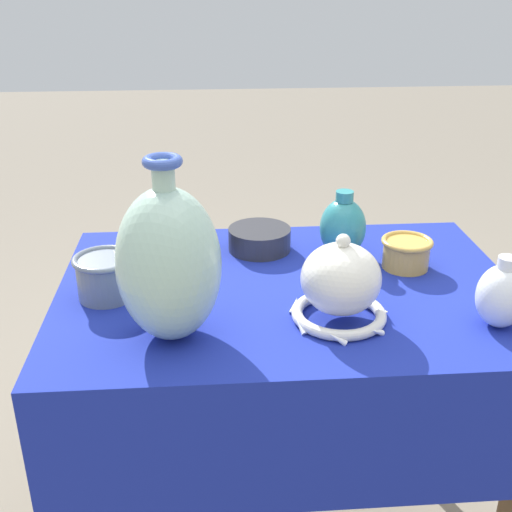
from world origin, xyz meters
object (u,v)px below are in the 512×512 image
at_px(vase_dome_bell, 340,285).
at_px(jar_round_teal, 343,227).
at_px(cup_wide_ochre, 406,252).
at_px(cup_wide_slate, 105,275).
at_px(jar_round_porcelain, 502,295).
at_px(vase_tall_bulbous, 169,264).
at_px(mosaic_tile_box, 167,242).
at_px(pot_squat_charcoal, 260,239).

xyz_separation_m(vase_dome_bell, jar_round_teal, (0.07, 0.30, -0.00)).
bearing_deg(cup_wide_ochre, jar_round_teal, 148.77).
distance_m(cup_wide_slate, jar_round_porcelain, 0.78).
height_order(vase_tall_bulbous, mosaic_tile_box, vase_tall_bulbous).
distance_m(cup_wide_slate, pot_squat_charcoal, 0.40).
bearing_deg(jar_round_porcelain, cup_wide_slate, 167.00).
relative_size(jar_round_porcelain, pot_squat_charcoal, 0.95).
xyz_separation_m(mosaic_tile_box, cup_wide_slate, (-0.11, -0.20, 0.01)).
xyz_separation_m(jar_round_porcelain, pot_squat_charcoal, (-0.42, 0.39, -0.04)).
height_order(vase_tall_bulbous, jar_round_teal, vase_tall_bulbous).
relative_size(vase_tall_bulbous, cup_wide_ochre, 2.95).
bearing_deg(cup_wide_ochre, vase_tall_bulbous, -153.56).
bearing_deg(cup_wide_ochre, mosaic_tile_box, 168.84).
bearing_deg(vase_tall_bulbous, cup_wide_ochre, 26.44).
height_order(mosaic_tile_box, jar_round_teal, jar_round_teal).
relative_size(vase_tall_bulbous, cup_wide_slate, 2.66).
xyz_separation_m(vase_tall_bulbous, vase_dome_bell, (0.32, 0.04, -0.07)).
xyz_separation_m(vase_tall_bulbous, jar_round_porcelain, (0.62, -0.01, -0.08)).
xyz_separation_m(vase_tall_bulbous, cup_wide_slate, (-0.14, 0.16, -0.10)).
distance_m(vase_tall_bulbous, jar_round_teal, 0.51).
bearing_deg(jar_round_porcelain, vase_dome_bell, 171.19).
bearing_deg(vase_dome_bell, pot_squat_charcoal, 110.04).
relative_size(cup_wide_slate, jar_round_porcelain, 0.90).
distance_m(vase_dome_bell, cup_wide_slate, 0.48).
xyz_separation_m(mosaic_tile_box, jar_round_teal, (0.41, -0.03, 0.04)).
bearing_deg(vase_tall_bulbous, vase_dome_bell, 6.36).
height_order(mosaic_tile_box, jar_round_porcelain, jar_round_porcelain).
distance_m(jar_round_porcelain, pot_squat_charcoal, 0.58).
relative_size(pot_squat_charcoal, jar_round_teal, 0.95).
relative_size(cup_wide_ochre, jar_round_teal, 0.73).
bearing_deg(vase_dome_bell, vase_tall_bulbous, -173.64).
bearing_deg(mosaic_tile_box, cup_wide_slate, -113.25).
relative_size(vase_tall_bulbous, jar_round_teal, 2.16).
height_order(vase_tall_bulbous, cup_wide_slate, vase_tall_bulbous).
relative_size(jar_round_porcelain, jar_round_teal, 0.90).
xyz_separation_m(cup_wide_slate, cup_wide_ochre, (0.66, 0.09, -0.01)).
relative_size(mosaic_tile_box, cup_wide_ochre, 1.57).
relative_size(mosaic_tile_box, pot_squat_charcoal, 1.21).
distance_m(mosaic_tile_box, pot_squat_charcoal, 0.22).
height_order(cup_wide_ochre, jar_round_porcelain, jar_round_porcelain).
distance_m(vase_tall_bulbous, jar_round_porcelain, 0.62).
height_order(vase_dome_bell, mosaic_tile_box, vase_dome_bell).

